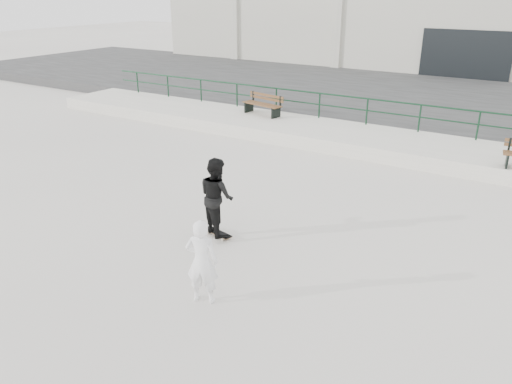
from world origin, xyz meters
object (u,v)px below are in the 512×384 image
Objects in this scene: bench_left at (263,104)px; seated_skater at (202,262)px; skateboard at (218,233)px; standing_skater at (217,196)px.

seated_skater is (5.58, -11.40, -0.09)m from bench_left.
bench_left is 10.11m from skateboard.
bench_left is 10.07m from standing_skater.
seated_skater reaches higher than bench_left.
skateboard is at bearing -179.42° from standing_skater.
skateboard is 0.48× the size of seated_skater.
skateboard is at bearing -80.21° from seated_skater.
bench_left is 12.69m from seated_skater.
bench_left reaches higher than skateboard.
skateboard is 0.94m from standing_skater.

